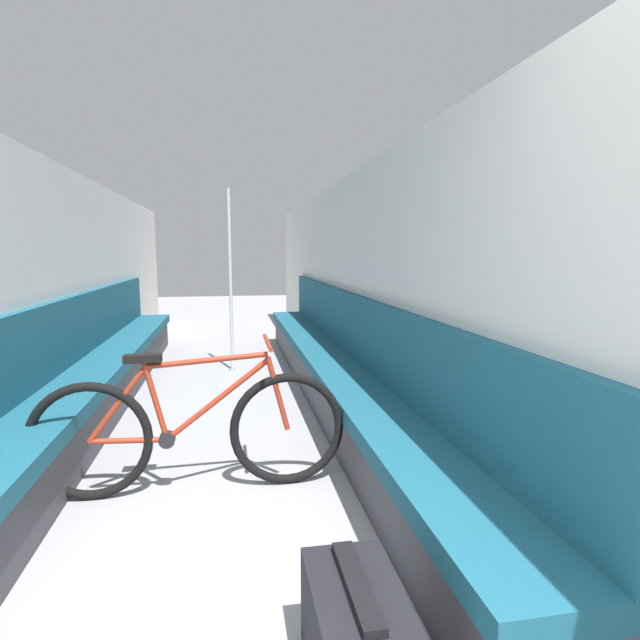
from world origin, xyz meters
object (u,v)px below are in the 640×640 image
grab_pole_near (231,284)px  luggage_bag (356,638)px  bench_seat_row_left (91,380)px  bicycle (191,431)px  bench_seat_row_right (335,370)px

grab_pole_near → luggage_bag: grab_pole_near is taller
bench_seat_row_left → luggage_bag: (1.51, -2.92, -0.14)m
bench_seat_row_left → bicycle: (0.91, -1.48, 0.04)m
bicycle → grab_pole_near: bearing=86.3°
luggage_bag → bench_seat_row_left: bearing=117.4°
bench_seat_row_left → bench_seat_row_right: same height
grab_pole_near → luggage_bag: size_ratio=4.21×
bench_seat_row_left → luggage_bag: bearing=-62.6°
bench_seat_row_left → bench_seat_row_right: size_ratio=1.00×
bench_seat_row_right → grab_pole_near: (-0.90, 1.50, 0.69)m
bicycle → grab_pole_near: size_ratio=0.86×
grab_pole_near → luggage_bag: 4.51m
bench_seat_row_left → luggage_bag: 3.29m
bench_seat_row_left → bicycle: bearing=-58.3°
bench_seat_row_right → luggage_bag: size_ratio=13.20×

